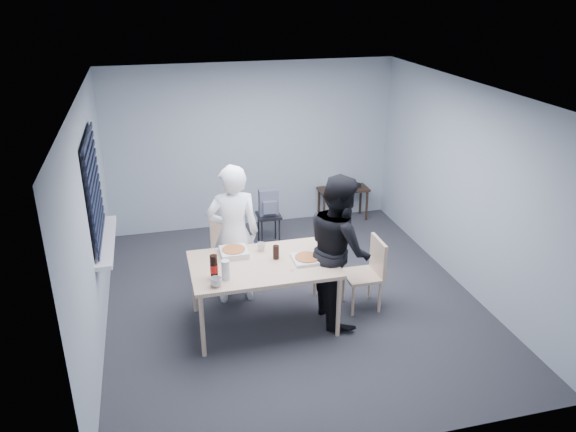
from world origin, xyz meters
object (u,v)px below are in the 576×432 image
object	(u,v)px
side_table	(343,193)
person_black	(339,249)
dining_table	(263,268)
soda_bottle	(214,267)
chair_right	(369,269)
chair_far	(228,247)
stool	(269,221)
backpack	(269,203)
mug_a	(216,282)
mug_b	(261,247)
person_white	(233,235)

from	to	relation	value
side_table	person_black	bearing A→B (deg)	-110.64
dining_table	soda_bottle	world-z (taller)	soda_bottle
chair_right	chair_far	bearing A→B (deg)	147.41
stool	soda_bottle	world-z (taller)	soda_bottle
stool	soda_bottle	bearing A→B (deg)	-115.39
person_black	stool	distance (m)	2.22
person_black	backpack	world-z (taller)	person_black
backpack	mug_a	world-z (taller)	mug_a
mug_b	soda_bottle	bearing A→B (deg)	-139.71
chair_far	mug_b	size ratio (longest dim) A/B	8.90
person_black	person_white	bearing A→B (deg)	58.91
person_black	mug_b	world-z (taller)	person_black
person_white	mug_a	xyz separation A→B (m)	(-0.34, -1.00, -0.05)
chair_right	soda_bottle	world-z (taller)	soda_bottle
chair_far	side_table	world-z (taller)	chair_far
person_black	mug_b	bearing A→B (deg)	66.55
person_black	mug_a	bearing A→B (deg)	102.88
side_table	soda_bottle	world-z (taller)	soda_bottle
dining_table	chair_right	size ratio (longest dim) A/B	1.82
person_black	mug_b	size ratio (longest dim) A/B	17.70
chair_far	mug_b	xyz separation A→B (m)	(0.30, -0.74, 0.32)
chair_right	stool	size ratio (longest dim) A/B	1.86
backpack	soda_bottle	bearing A→B (deg)	-136.35
chair_far	dining_table	bearing A→B (deg)	-76.67
chair_right	mug_a	bearing A→B (deg)	-166.96
person_white	side_table	world-z (taller)	person_white
dining_table	side_table	size ratio (longest dim) A/B	1.97
dining_table	mug_a	size ratio (longest dim) A/B	13.19
backpack	soda_bottle	size ratio (longest dim) A/B	1.45
dining_table	backpack	world-z (taller)	backpack
dining_table	backpack	distance (m)	2.13
side_table	backpack	xyz separation A→B (m)	(-1.39, -0.63, 0.20)
dining_table	person_white	world-z (taller)	person_white
backpack	soda_bottle	world-z (taller)	soda_bottle
dining_table	person_black	size ratio (longest dim) A/B	0.92
person_black	stool	xyz separation A→B (m)	(-0.36, 2.13, -0.52)
person_black	soda_bottle	size ratio (longest dim) A/B	6.53
chair_right	mug_b	size ratio (longest dim) A/B	8.90
chair_right	mug_a	world-z (taller)	chair_right
mug_b	stool	bearing A→B (deg)	75.13
person_white	stool	bearing A→B (deg)	-117.21
side_table	dining_table	bearing A→B (deg)	-125.34
soda_bottle	stool	bearing A→B (deg)	64.61
chair_right	mug_b	xyz separation A→B (m)	(-1.26, 0.26, 0.32)
person_black	backpack	xyz separation A→B (m)	(-0.36, 2.12, -0.21)
chair_far	stool	xyz separation A→B (m)	(0.77, 1.03, -0.14)
dining_table	chair_far	world-z (taller)	chair_far
person_white	mug_a	world-z (taller)	person_white
chair_right	dining_table	bearing A→B (deg)	-177.63
mug_a	person_white	bearing A→B (deg)	71.16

